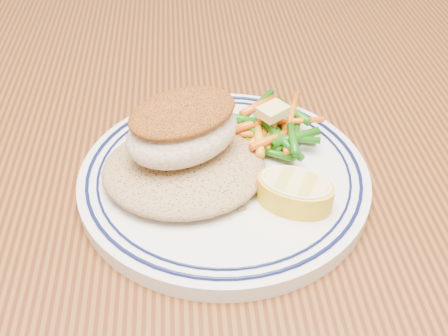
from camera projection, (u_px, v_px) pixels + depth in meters
dining_table at (183, 267)px, 0.55m from camera, size 1.50×0.90×0.75m
plate at (224, 177)px, 0.49m from camera, size 0.25×0.25×0.02m
rice_pilaf at (184, 166)px, 0.47m from camera, size 0.14×0.12×0.03m
fish_fillet at (183, 128)px, 0.46m from camera, size 0.12×0.11×0.05m
vegetable_pile at (270, 131)px, 0.51m from camera, size 0.10×0.10×0.03m
butter_pat at (273, 111)px, 0.50m from camera, size 0.03×0.03×0.01m
lemon_wedge at (295, 191)px, 0.45m from camera, size 0.08×0.08×0.02m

